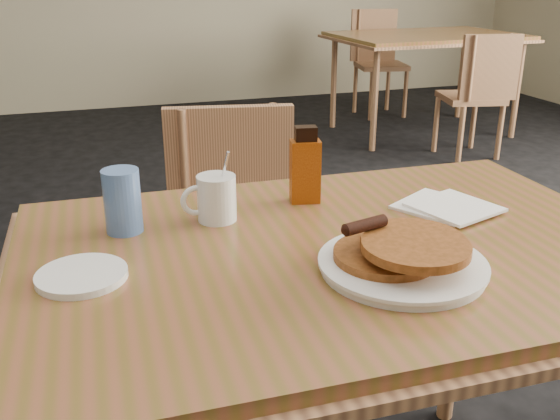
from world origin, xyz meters
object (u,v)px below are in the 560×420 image
object	(u,v)px
pancake_plate	(403,257)
blue_tumbler	(123,201)
chair_neighbor_near	(479,86)
main_table	(337,265)
syrup_bottle	(305,167)
neighbor_table	(426,39)
chair_main_far	(239,227)
chair_neighbor_far	(377,53)
coffee_mug	(215,197)

from	to	relation	value
pancake_plate	blue_tumbler	xyz separation A→B (m)	(-0.42, 0.31, 0.04)
chair_neighbor_near	blue_tumbler	xyz separation A→B (m)	(-2.45, -2.33, 0.32)
main_table	chair_neighbor_near	bearing A→B (deg)	50.35
blue_tumbler	syrup_bottle	bearing A→B (deg)	6.63
neighbor_table	chair_main_far	xyz separation A→B (m)	(-2.12, -2.56, -0.21)
syrup_bottle	blue_tumbler	world-z (taller)	syrup_bottle
chair_neighbor_far	chair_neighbor_near	xyz separation A→B (m)	(-0.00, -1.49, -0.03)
chair_neighbor_near	blue_tumbler	world-z (taller)	blue_tumbler
chair_main_far	syrup_bottle	world-z (taller)	syrup_bottle
neighbor_table	pancake_plate	world-z (taller)	pancake_plate
coffee_mug	syrup_bottle	xyz separation A→B (m)	(0.20, 0.04, 0.03)
chair_neighbor_far	blue_tumbler	world-z (taller)	chair_neighbor_far
chair_main_far	chair_neighbor_near	world-z (taller)	chair_main_far
pancake_plate	main_table	bearing A→B (deg)	114.46
chair_neighbor_near	blue_tumbler	size ratio (longest dim) A/B	6.76
chair_main_far	chair_neighbor_far	size ratio (longest dim) A/B	0.96
coffee_mug	syrup_bottle	size ratio (longest dim) A/B	0.88
neighbor_table	main_table	bearing A→B (deg)	-122.92
syrup_bottle	chair_neighbor_far	bearing A→B (deg)	72.08
chair_main_far	pancake_plate	size ratio (longest dim) A/B	3.02
neighbor_table	chair_neighbor_near	size ratio (longest dim) A/B	1.69
chair_main_far	blue_tumbler	distance (m)	0.70
chair_neighbor_far	pancake_plate	size ratio (longest dim) A/B	3.14
pancake_plate	neighbor_table	bearing A→B (deg)	58.82
pancake_plate	coffee_mug	size ratio (longest dim) A/B	1.93
chair_neighbor_far	pancake_plate	distance (m)	4.61
chair_neighbor_far	syrup_bottle	distance (m)	4.32
main_table	chair_neighbor_near	world-z (taller)	chair_neighbor_near
neighbor_table	blue_tumbler	bearing A→B (deg)	-128.76
coffee_mug	blue_tumbler	size ratio (longest dim) A/B	1.18
chair_neighbor_far	chair_neighbor_near	bearing A→B (deg)	-78.82
chair_neighbor_far	pancake_plate	world-z (taller)	chair_neighbor_far
main_table	coffee_mug	xyz separation A→B (m)	(-0.19, 0.18, 0.09)
neighbor_table	coffee_mug	size ratio (longest dim) A/B	9.69
chair_neighbor_far	syrup_bottle	world-z (taller)	syrup_bottle
neighbor_table	chair_neighbor_far	distance (m)	0.76
pancake_plate	syrup_bottle	distance (m)	0.36
chair_neighbor_far	chair_neighbor_near	distance (m)	1.49
pancake_plate	blue_tumbler	world-z (taller)	blue_tumbler
neighbor_table	chair_main_far	bearing A→B (deg)	-129.65
syrup_bottle	main_table	bearing A→B (deg)	-83.95
neighbor_table	blue_tumbler	distance (m)	3.96
chair_main_far	chair_neighbor_near	xyz separation A→B (m)	(2.09, 1.81, -0.01)
neighbor_table	coffee_mug	world-z (taller)	coffee_mug
chair_neighbor_far	pancake_plate	xyz separation A→B (m)	(-2.03, -4.13, 0.25)
chair_main_far	syrup_bottle	size ratio (longest dim) A/B	5.14
chair_neighbor_near	pancake_plate	world-z (taller)	pancake_plate
neighbor_table	chair_neighbor_near	bearing A→B (deg)	-92.28
chair_neighbor_near	syrup_bottle	distance (m)	3.10
neighbor_table	chair_neighbor_near	world-z (taller)	chair_neighbor_near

